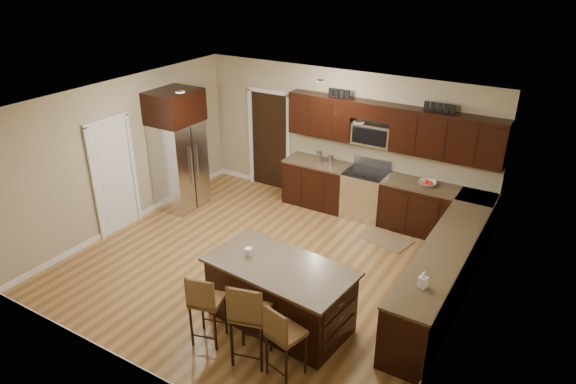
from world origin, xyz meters
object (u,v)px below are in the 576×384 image
Objects in this scene: range at (365,194)px; stool_mid at (249,315)px; island at (280,296)px; stool_left at (205,302)px; stool_right at (282,334)px; refrigerator at (178,149)px.

range is 4.36m from stool_mid.
stool_mid reaches higher than island.
island is at bearing 80.67° from stool_mid.
stool_left is 1.15m from stool_right.
island is 0.88× the size of refrigerator.
stool_mid reaches higher than stool_left.
range reaches higher than stool_right.
stool_mid is 0.48m from stool_right.
refrigerator reaches higher than island.
range is 0.47× the size of refrigerator.
refrigerator is (-3.57, 2.04, 0.78)m from island.
island is at bearing 137.40° from stool_right.
refrigerator is at bearing -156.26° from range.
range reaches higher than island.
stool_left is at bearing -94.21° from range.
stool_left is 0.69m from stool_mid.
refrigerator reaches higher than stool_right.
island is at bearing 40.33° from stool_left.
stool_right reaches higher than island.
stool_right is 5.07m from refrigerator.
stool_mid is 4.69m from refrigerator.
island is 0.90m from stool_mid.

